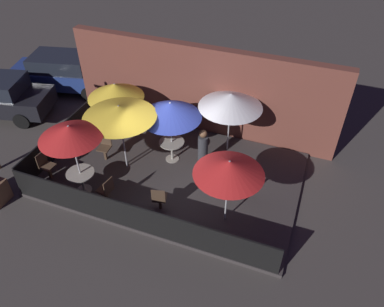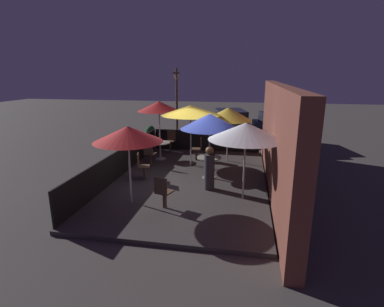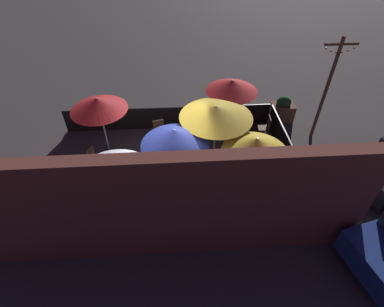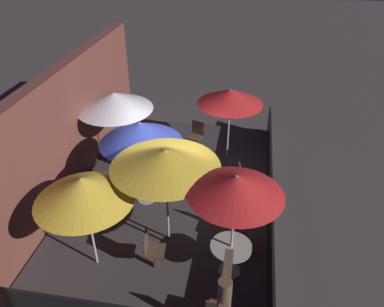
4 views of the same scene
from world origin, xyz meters
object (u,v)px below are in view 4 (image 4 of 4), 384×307
object	(u,v)px
patio_umbrella_2	(83,189)
patio_chair_3	(196,135)
patio_chair_0	(241,222)
dining_table_0	(231,252)
dining_table_1	(145,181)
patio_umbrella_1	(141,133)
patio_umbrella_3	(165,158)
patio_umbrella_5	(114,101)
patio_chair_1	(235,179)
patio_umbrella_0	(236,186)
patron_0	(150,156)
patio_umbrella_4	(230,97)
patio_chair_4	(152,249)

from	to	relation	value
patio_umbrella_2	patio_chair_3	xyz separation A→B (m)	(4.91, -1.37, -1.46)
patio_umbrella_2	patio_chair_0	size ratio (longest dim) A/B	2.40
dining_table_0	dining_table_1	bearing A→B (deg)	49.75
patio_umbrella_1	patio_umbrella_3	distance (m)	1.56
patio_umbrella_5	patio_chair_1	world-z (taller)	patio_umbrella_5
dining_table_0	patio_umbrella_1	bearing A→B (deg)	49.75
patio_umbrella_3	patio_umbrella_5	world-z (taller)	patio_umbrella_3
patio_umbrella_0	patron_0	xyz separation A→B (m)	(3.04, 2.48, -1.60)
patio_umbrella_1	patron_0	xyz separation A→B (m)	(1.05, 0.14, -1.35)
patio_umbrella_3	dining_table_0	xyz separation A→B (m)	(-0.72, -1.46, -1.62)
patio_umbrella_2	dining_table_1	xyz separation A→B (m)	(2.21, -0.47, -1.37)
patio_chair_3	patio_umbrella_3	bearing A→B (deg)	18.30
patio_umbrella_5	patio_chair_0	world-z (taller)	patio_umbrella_5
patio_umbrella_1	patio_chair_3	distance (m)	3.21
patio_umbrella_1	patio_umbrella_5	size ratio (longest dim) A/B	1.01
patio_umbrella_3	patio_chair_1	world-z (taller)	patio_umbrella_3
patio_umbrella_4	patio_chair_4	bearing A→B (deg)	165.78
patio_umbrella_1	patio_umbrella_2	distance (m)	2.27
patio_umbrella_5	patio_chair_4	world-z (taller)	patio_umbrella_5
patio_chair_0	patio_chair_4	size ratio (longest dim) A/B	0.99
patio_umbrella_5	dining_table_0	size ratio (longest dim) A/B	2.65
patio_umbrella_0	patio_umbrella_3	size ratio (longest dim) A/B	1.03
patio_umbrella_3	dining_table_0	distance (m)	2.30
patio_chair_3	patio_umbrella_0	bearing A→B (deg)	35.63
patio_umbrella_2	patio_umbrella_4	bearing A→B (deg)	-26.98
dining_table_0	patio_umbrella_5	bearing A→B (deg)	44.73
patio_chair_1	patio_chair_4	distance (m)	3.11
dining_table_1	patio_chair_0	bearing A→B (deg)	-112.31
patio_umbrella_1	dining_table_1	world-z (taller)	patio_umbrella_1
patron_0	patio_umbrella_3	bearing A→B (deg)	-73.88
patio_chair_1	patron_0	distance (m)	2.45
patio_umbrella_2	dining_table_0	xyz separation A→B (m)	(0.23, -2.82, -1.39)
patio_chair_3	patron_0	xyz separation A→B (m)	(-1.64, 1.04, 0.14)
dining_table_0	patio_umbrella_2	bearing A→B (deg)	94.60
patio_chair_0	patio_chair_1	xyz separation A→B (m)	(1.60, 0.24, -0.00)
patio_umbrella_5	patio_chair_0	size ratio (longest dim) A/B	2.42
patio_umbrella_1	patio_chair_3	world-z (taller)	patio_umbrella_1
patio_umbrella_1	patio_umbrella_5	distance (m)	2.00
patio_umbrella_3	patron_0	size ratio (longest dim) A/B	1.72
patron_0	patio_umbrella_1	bearing A→B (deg)	-90.32
patio_umbrella_4	patio_umbrella_5	xyz separation A→B (m)	(-0.86, 3.11, 0.02)
patio_umbrella_2	patio_chair_1	xyz separation A→B (m)	(2.79, -2.73, -1.46)
patio_umbrella_3	patio_umbrella_5	xyz separation A→B (m)	(2.87, 2.09, -0.20)
patio_umbrella_4	patio_umbrella_2	bearing A→B (deg)	153.02
patio_umbrella_1	patron_0	distance (m)	1.72
patio_umbrella_3	patio_umbrella_1	bearing A→B (deg)	35.02
patio_umbrella_4	dining_table_0	bearing A→B (deg)	-174.31
patio_umbrella_1	patio_chair_3	bearing A→B (deg)	-18.45
patio_umbrella_3	patio_chair_1	bearing A→B (deg)	-36.57
dining_table_0	patio_chair_0	world-z (taller)	patio_chair_0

